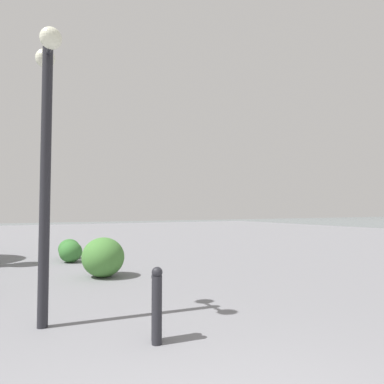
{
  "coord_description": "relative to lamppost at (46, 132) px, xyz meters",
  "views": [
    {
      "loc": [
        -1.42,
        1.03,
        1.59
      ],
      "look_at": [
        9.15,
        -4.65,
        2.16
      ],
      "focal_mm": 32.63,
      "sensor_mm": 36.0,
      "label": 1
    }
  ],
  "objects": [
    {
      "name": "shrub_wide",
      "position": [
        5.75,
        -1.27,
        -2.32
      ],
      "size": [
        0.73,
        0.66,
        0.62
      ],
      "color": "#387533",
      "rests_on": "ground"
    },
    {
      "name": "shrub_round",
      "position": [
        3.08,
        -1.57,
        -2.18
      ],
      "size": [
        1.08,
        0.97,
        0.91
      ],
      "color": "#477F38",
      "rests_on": "ground"
    },
    {
      "name": "lamppost",
      "position": [
        0.0,
        0.0,
        0.0
      ],
      "size": [
        0.98,
        0.28,
        3.95
      ],
      "color": "#232328",
      "rests_on": "ground"
    },
    {
      "name": "bollard_mid",
      "position": [
        -1.16,
        -1.16,
        -2.2
      ],
      "size": [
        0.13,
        0.13,
        0.83
      ],
      "color": "#232328",
      "rests_on": "ground"
    },
    {
      "name": "shrub_low",
      "position": [
        6.57,
        -1.36,
        -2.32
      ],
      "size": [
        0.73,
        0.66,
        0.62
      ],
      "color": "#387533",
      "rests_on": "ground"
    },
    {
      "name": "bollard_near",
      "position": [
        -1.26,
        -1.13,
        -2.17
      ],
      "size": [
        0.13,
        0.13,
        0.9
      ],
      "color": "#232328",
      "rests_on": "ground"
    }
  ]
}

